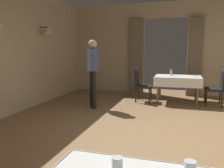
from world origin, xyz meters
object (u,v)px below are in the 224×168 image
Objects in this scene: dining_table_mid at (178,80)px; chair_mid_left at (141,84)px; flower_vase_mid at (171,72)px; person_waiter_by_doorway at (93,68)px; glass_near_c at (190,168)px; glass_near_a at (117,165)px; chair_mid_right at (217,87)px; plate_mid_b at (194,76)px.

dining_table_mid is 1.02m from chair_mid_left.
person_waiter_by_doorway reaches higher than flower_vase_mid.
dining_table_mid is 0.73× the size of person_waiter_by_doorway.
glass_near_c is (1.16, -5.23, 0.28)m from chair_mid_left.
dining_table_mid is at bearing 29.99° from person_waiter_by_doorway.
dining_table_mid is 6.17× the size of flower_vase_mid.
dining_table_mid is 5.34m from glass_near_c.
glass_near_c is 5.35m from flower_vase_mid.
dining_table_mid is at bearing 87.16° from glass_near_a.
chair_mid_right is 0.54× the size of person_waiter_by_doorway.
flower_vase_mid is at bearing 89.16° from glass_near_a.
person_waiter_by_doorway reaches higher than glass_near_a.
flower_vase_mid is at bearing 7.56° from chair_mid_left.
glass_near_a is at bearing -90.84° from flower_vase_mid.
glass_near_c is (-0.86, -5.28, 0.28)m from chair_mid_right.
person_waiter_by_doorway is at bearing -150.01° from dining_table_mid.
dining_table_mid is 5.29× the size of plate_mid_b.
chair_mid_right is at bearing 76.60° from glass_near_a.
flower_vase_mid is (-1.20, 0.06, 0.34)m from chair_mid_right.
glass_near_a is at bearing -82.08° from chair_mid_left.
glass_near_a is 5.69m from plate_mid_b.
person_waiter_by_doorway is (-1.78, 4.24, 0.23)m from glass_near_a.
flower_vase_mid is at bearing 179.65° from dining_table_mid.
glass_near_c is 4.70m from person_waiter_by_doorway.
glass_near_a is 5.42m from flower_vase_mid.
glass_near_c is at bearing -99.21° from chair_mid_right.
glass_near_a reaches higher than glass_near_c.
flower_vase_mid is (0.08, 5.42, 0.06)m from glass_near_a.
dining_table_mid is 0.50m from plate_mid_b.
glass_near_c is (0.42, 0.09, -0.00)m from glass_near_a.
glass_near_c is (0.15, -5.33, 0.14)m from dining_table_mid.
person_waiter_by_doorway is at bearing -134.11° from chair_mid_left.
person_waiter_by_doorway is at bearing 112.83° from glass_near_a.
glass_near_c is at bearing -88.35° from dining_table_mid.
chair_mid_left is at bearing -166.98° from plate_mid_b.
chair_mid_left and chair_mid_right have the same top height.
plate_mid_b is (0.62, 0.22, -0.10)m from flower_vase_mid.
chair_mid_right reaches higher than glass_near_a.
glass_near_c is at bearing 11.82° from glass_near_a.
flower_vase_mid reaches higher than glass_near_a.
dining_table_mid is 1.34× the size of chair_mid_right.
flower_vase_mid is at bearing -160.15° from plate_mid_b.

